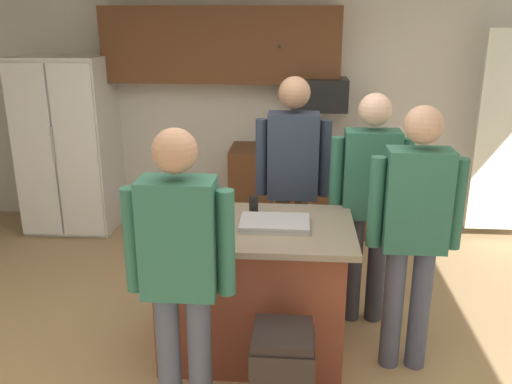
% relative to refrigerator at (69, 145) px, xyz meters
% --- Properties ---
extents(floor, '(7.04, 7.04, 0.00)m').
position_rel_refrigerator_xyz_m(floor, '(2.00, -2.38, -0.91)').
color(floor, tan).
rests_on(floor, ground).
extents(back_wall, '(6.40, 0.10, 2.60)m').
position_rel_refrigerator_xyz_m(back_wall, '(2.00, 0.42, 0.39)').
color(back_wall, silver).
rests_on(back_wall, ground).
extents(cabinet_run_upper, '(2.40, 0.38, 0.75)m').
position_rel_refrigerator_xyz_m(cabinet_run_upper, '(1.60, 0.22, 1.01)').
color(cabinet_run_upper, brown).
extents(cabinet_run_lower, '(1.80, 0.63, 0.90)m').
position_rel_refrigerator_xyz_m(cabinet_run_lower, '(2.60, 0.10, -0.46)').
color(cabinet_run_lower, brown).
rests_on(cabinet_run_lower, ground).
extents(refrigerator, '(0.90, 0.76, 1.82)m').
position_rel_refrigerator_xyz_m(refrigerator, '(0.00, 0.00, 0.00)').
color(refrigerator, white).
rests_on(refrigerator, ground).
extents(microwave_over_range, '(0.56, 0.40, 0.32)m').
position_rel_refrigerator_xyz_m(microwave_over_range, '(2.60, 0.12, 0.54)').
color(microwave_over_range, black).
extents(kitchen_island, '(1.31, 0.87, 0.92)m').
position_rel_refrigerator_xyz_m(kitchen_island, '(2.12, -2.18, -0.44)').
color(kitchen_island, brown).
rests_on(kitchen_island, ground).
extents(person_elder_center, '(0.57, 0.23, 1.72)m').
position_rel_refrigerator_xyz_m(person_elder_center, '(3.11, -2.27, 0.08)').
color(person_elder_center, '#4C5166').
rests_on(person_elder_center, ground).
extents(person_host_foreground, '(0.57, 0.22, 1.70)m').
position_rel_refrigerator_xyz_m(person_host_foreground, '(1.81, -2.93, 0.07)').
color(person_host_foreground, '#4C5166').
rests_on(person_host_foreground, ground).
extents(person_guest_by_door, '(0.57, 0.23, 1.71)m').
position_rel_refrigerator_xyz_m(person_guest_by_door, '(2.91, -1.71, 0.08)').
color(person_guest_by_door, '#383842').
rests_on(person_guest_by_door, ground).
extents(person_guest_left, '(0.57, 0.24, 1.79)m').
position_rel_refrigerator_xyz_m(person_guest_left, '(2.36, -1.42, 0.13)').
color(person_guest_left, tan).
rests_on(person_guest_left, ground).
extents(glass_pilsner, '(0.06, 0.06, 0.12)m').
position_rel_refrigerator_xyz_m(glass_pilsner, '(2.11, -1.98, 0.07)').
color(glass_pilsner, black).
rests_on(glass_pilsner, kitchen_island).
extents(glass_short_whisky, '(0.07, 0.07, 0.16)m').
position_rel_refrigerator_xyz_m(glass_short_whisky, '(1.78, -1.91, 0.09)').
color(glass_short_whisky, black).
rests_on(glass_short_whisky, kitchen_island).
extents(tumbler_amber, '(0.07, 0.07, 0.16)m').
position_rel_refrigerator_xyz_m(tumbler_amber, '(1.85, -2.38, 0.09)').
color(tumbler_amber, black).
rests_on(tumbler_amber, kitchen_island).
extents(mug_blue_stoneware, '(0.13, 0.09, 0.10)m').
position_rel_refrigerator_xyz_m(mug_blue_stoneware, '(1.88, -1.98, 0.06)').
color(mug_blue_stoneware, white).
rests_on(mug_blue_stoneware, kitchen_island).
extents(glass_dark_ale, '(0.06, 0.06, 0.15)m').
position_rel_refrigerator_xyz_m(glass_dark_ale, '(1.67, -2.27, 0.09)').
color(glass_dark_ale, black).
rests_on(glass_dark_ale, kitchen_island).
extents(serving_tray, '(0.44, 0.30, 0.04)m').
position_rel_refrigerator_xyz_m(serving_tray, '(2.26, -2.19, 0.03)').
color(serving_tray, '#B7B7BC').
rests_on(serving_tray, kitchen_island).
extents(trash_bin, '(0.34, 0.34, 0.61)m').
position_rel_refrigerator_xyz_m(trash_bin, '(2.34, -2.90, -0.61)').
color(trash_bin, black).
rests_on(trash_bin, ground).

